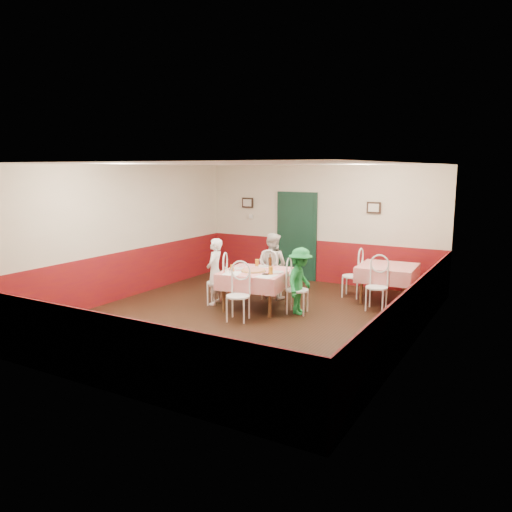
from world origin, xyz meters
The scene contains 39 objects.
floor centered at (0.00, 0.00, 0.00)m, with size 7.00×7.00×0.00m, color black.
ceiling centered at (0.00, 0.00, 2.80)m, with size 7.00×7.00×0.00m, color white.
back_wall centered at (0.00, 3.50, 1.40)m, with size 6.00×0.10×2.80m, color beige.
front_wall centered at (0.00, -3.50, 1.40)m, with size 6.00×0.10×2.80m, color beige.
left_wall centered at (-3.00, 0.00, 1.40)m, with size 0.10×7.00×2.80m, color beige.
right_wall centered at (3.00, 0.00, 1.40)m, with size 0.10×7.00×2.80m, color beige.
wainscot_back centered at (0.00, 3.48, 0.50)m, with size 6.00×0.03×1.00m, color maroon.
wainscot_front centered at (0.00, -3.48, 0.50)m, with size 6.00×0.03×1.00m, color maroon.
wainscot_left centered at (-2.98, 0.00, 0.50)m, with size 0.03×7.00×1.00m, color maroon.
wainscot_right centered at (2.98, 0.00, 0.50)m, with size 0.03×7.00×1.00m, color maroon.
door centered at (-0.60, 3.45, 1.05)m, with size 0.96×0.06×2.10m, color black.
picture_left centered at (-2.00, 3.45, 1.85)m, with size 0.32×0.03×0.26m, color black.
picture_right centered at (1.30, 3.45, 1.85)m, with size 0.32×0.03×0.26m, color black.
thermostat centered at (-1.90, 3.45, 1.50)m, with size 0.10×0.03×0.10m, color white.
main_table centered at (-0.15, 0.64, 0.38)m, with size 1.22×1.22×0.77m, color red.
second_table centered at (1.94, 2.45, 0.38)m, with size 1.12×1.12×0.77m, color red.
chair_left centered at (-0.99, 0.53, 0.45)m, with size 0.42×0.42×0.90m, color white, non-canonical shape.
chair_right centered at (0.69, 0.74, 0.45)m, with size 0.42×0.42×0.90m, color white, non-canonical shape.
chair_far centered at (-0.26, 1.48, 0.45)m, with size 0.42×0.42×0.90m, color white, non-canonical shape.
chair_near centered at (-0.04, -0.21, 0.45)m, with size 0.42×0.42×0.90m, color white, non-canonical shape.
chair_second_a centered at (1.19, 2.45, 0.45)m, with size 0.42×0.42×0.90m, color white, non-canonical shape.
chair_second_b centered at (1.94, 1.70, 0.45)m, with size 0.42×0.42×0.90m, color white, non-canonical shape.
pizza centered at (-0.17, 0.57, 0.78)m, with size 0.47×0.47×0.03m, color #B74723.
plate_left centered at (-0.56, 0.60, 0.77)m, with size 0.25×0.25×0.01m, color white.
plate_right centered at (0.29, 0.69, 0.77)m, with size 0.25×0.25×0.01m, color white.
plate_far centered at (-0.21, 1.06, 0.77)m, with size 0.25×0.25×0.01m, color white.
glass_a centered at (-0.51, 0.33, 0.83)m, with size 0.07×0.07×0.13m, color #BF7219.
glass_b centered at (0.27, 0.46, 0.84)m, with size 0.08×0.08×0.15m, color #BF7219.
glass_c centered at (-0.36, 1.04, 0.83)m, with size 0.08×0.08×0.14m, color #BF7219.
beer_bottle centered at (-0.07, 1.07, 0.88)m, with size 0.07×0.07×0.25m, color #381C0A.
shaker_a centered at (-0.54, 0.15, 0.81)m, with size 0.04×0.04×0.09m, color silver.
shaker_b centered at (-0.45, 0.16, 0.81)m, with size 0.04×0.04×0.09m, color silver.
shaker_c centered at (-0.59, 0.20, 0.81)m, with size 0.04×0.04×0.09m, color #B23319.
menu_left centered at (-0.42, 0.20, 0.76)m, with size 0.30×0.40×0.00m, color white.
menu_right centered at (0.27, 0.31, 0.76)m, with size 0.30×0.40×0.00m, color white.
wallet centered at (0.19, 0.40, 0.77)m, with size 0.11×0.09×0.02m, color black.
diner_left centered at (-1.04, 0.52, 0.67)m, with size 0.49×0.32×1.34m, color gray.
diner_far centered at (-0.26, 1.53, 0.70)m, with size 0.68×0.53×1.39m, color gray.
diner_right centered at (0.74, 0.75, 0.63)m, with size 0.82×0.47×1.27m, color gray.
Camera 1 is at (4.55, -7.62, 2.73)m, focal length 35.00 mm.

